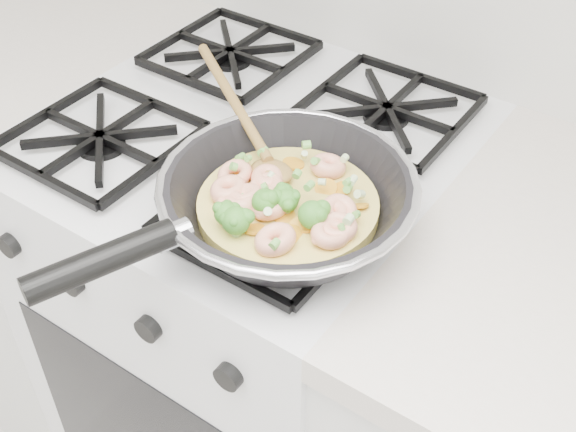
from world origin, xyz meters
The scene contains 2 objects.
stove centered at (0.00, 1.70, 0.46)m, with size 0.60×0.60×0.92m.
skillet centered at (0.17, 1.55, 0.96)m, with size 0.43×0.47×0.09m.
Camera 1 is at (0.57, 0.99, 1.53)m, focal length 46.23 mm.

